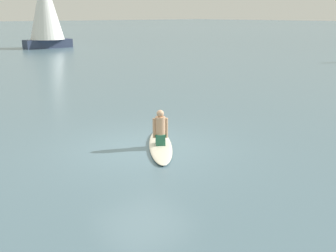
# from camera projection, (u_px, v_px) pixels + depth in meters

# --- Properties ---
(ground_plane) EXTENTS (400.00, 400.00, 0.00)m
(ground_plane) POSITION_uv_depth(u_px,v_px,m) (142.00, 148.00, 11.05)
(ground_plane) COLOR slate
(surfboard) EXTENTS (2.81, 2.32, 0.10)m
(surfboard) POSITION_uv_depth(u_px,v_px,m) (160.00, 146.00, 11.09)
(surfboard) COLOR silver
(surfboard) RESTS_ON ground
(person_paddler) EXTENTS (0.42, 0.41, 0.99)m
(person_paddler) POSITION_uv_depth(u_px,v_px,m) (160.00, 129.00, 10.95)
(person_paddler) COLOR #26664C
(person_paddler) RESTS_ON surfboard
(sailboat_far_left) EXTENTS (3.70, 5.21, 9.17)m
(sailboat_far_left) POSITION_uv_depth(u_px,v_px,m) (45.00, 8.00, 42.18)
(sailboat_far_left) COLOR #2D3851
(sailboat_far_left) RESTS_ON ground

